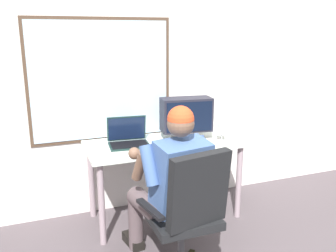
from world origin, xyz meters
The scene contains 7 objects.
wall_rear centered at (-0.03, 2.24, 1.32)m, with size 5.64×0.08×2.64m.
desk centered at (-0.10, 1.86, 0.66)m, with size 1.45×0.65×0.76m.
office_chair centered at (-0.26, 0.93, 0.57)m, with size 0.61×0.55×1.00m.
person_seated centered at (-0.30, 1.18, 0.67)m, with size 0.58×0.80×1.27m.
crt_monitor centered at (0.13, 1.89, 0.99)m, with size 0.49×0.26×0.40m.
laptop centered at (-0.43, 1.92, 0.82)m, with size 0.38×0.32×0.25m.
wine_glass centered at (0.41, 1.71, 0.87)m, with size 0.08×0.08×0.16m.
Camera 1 is at (-1.21, -1.14, 1.75)m, focal length 38.69 mm.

